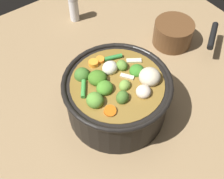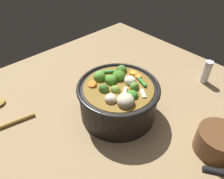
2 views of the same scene
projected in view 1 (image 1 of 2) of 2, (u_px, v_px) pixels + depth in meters
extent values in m
plane|color=#8C704C|center=(117.00, 111.00, 0.78)|extent=(1.10, 1.10, 0.00)
cylinder|color=black|center=(117.00, 98.00, 0.73)|extent=(0.25, 0.25, 0.12)
torus|color=black|center=(117.00, 83.00, 0.68)|extent=(0.26, 0.26, 0.01)
cylinder|color=brown|center=(117.00, 97.00, 0.73)|extent=(0.22, 0.22, 0.11)
ellipsoid|color=#357824|center=(137.00, 71.00, 0.70)|extent=(0.04, 0.04, 0.03)
ellipsoid|color=#446D28|center=(122.00, 97.00, 0.65)|extent=(0.04, 0.04, 0.03)
ellipsoid|color=#498628|center=(106.00, 89.00, 0.66)|extent=(0.04, 0.04, 0.03)
ellipsoid|color=#5C8632|center=(122.00, 65.00, 0.71)|extent=(0.03, 0.03, 0.03)
ellipsoid|color=olive|center=(125.00, 86.00, 0.67)|extent=(0.04, 0.04, 0.03)
ellipsoid|color=#406F28|center=(82.00, 75.00, 0.69)|extent=(0.05, 0.05, 0.04)
ellipsoid|color=#589032|center=(95.00, 100.00, 0.64)|extent=(0.04, 0.05, 0.04)
ellipsoid|color=#427420|center=(97.00, 78.00, 0.68)|extent=(0.06, 0.06, 0.03)
cylinder|color=orange|center=(100.00, 60.00, 0.72)|extent=(0.03, 0.03, 0.01)
cylinder|color=#DB6011|center=(110.00, 111.00, 0.63)|extent=(0.03, 0.03, 0.02)
cylinder|color=orange|center=(94.00, 64.00, 0.71)|extent=(0.03, 0.03, 0.02)
ellipsoid|color=beige|center=(143.00, 92.00, 0.66)|extent=(0.04, 0.04, 0.03)
ellipsoid|color=beige|center=(150.00, 77.00, 0.68)|extent=(0.07, 0.07, 0.04)
ellipsoid|color=beige|center=(110.00, 68.00, 0.70)|extent=(0.05, 0.04, 0.03)
cylinder|color=#3D8F3B|center=(83.00, 89.00, 0.67)|extent=(0.04, 0.04, 0.01)
cylinder|color=#2E8137|center=(113.00, 57.00, 0.72)|extent=(0.05, 0.02, 0.01)
cube|color=beige|center=(134.00, 61.00, 0.72)|extent=(0.04, 0.03, 0.01)
cube|color=beige|center=(127.00, 76.00, 0.69)|extent=(0.03, 0.03, 0.01)
cylinder|color=silver|center=(74.00, 10.00, 0.97)|extent=(0.03, 0.03, 0.08)
cylinder|color=brown|center=(173.00, 33.00, 0.90)|extent=(0.12, 0.12, 0.07)
cylinder|color=black|center=(213.00, 36.00, 0.86)|extent=(0.10, 0.08, 0.02)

